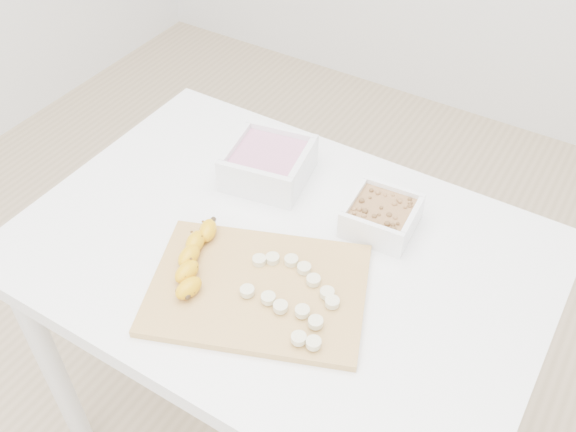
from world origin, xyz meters
The scene contains 6 objects.
table centered at (0.00, 0.00, 0.65)m, with size 1.00×0.70×0.75m.
bowl_yogurt centered at (-0.13, 0.17, 0.79)m, with size 0.19×0.19×0.08m.
bowl_granola centered at (0.14, 0.15, 0.78)m, with size 0.14×0.14×0.06m.
cutting_board centered at (0.02, -0.11, 0.76)m, with size 0.38×0.27×0.01m, color tan.
banana centered at (-0.10, -0.13, 0.78)m, with size 0.05×0.19×0.03m, color #DE9D0A, non-canonical shape.
banana_slices centered at (0.09, -0.10, 0.77)m, with size 0.20×0.17×0.02m.
Camera 1 is at (0.45, -0.71, 1.64)m, focal length 40.00 mm.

